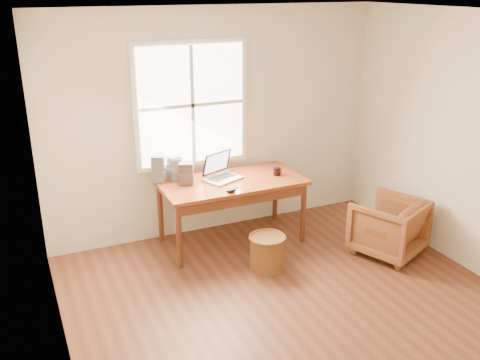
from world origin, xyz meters
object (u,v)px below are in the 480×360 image
Objects in this scene: wicker_stool at (267,253)px; laptop at (223,167)px; desk at (232,182)px; armchair at (388,227)px; coffee_mug at (277,172)px; cd_stack_a at (175,168)px.

wicker_stool is 1.08m from laptop.
armchair is (1.45, -0.96, -0.41)m from desk.
armchair reaches higher than wicker_stool.
desk reaches higher than wicker_stool.
desk reaches higher than armchair.
cd_stack_a is at bearing 148.65° from coffee_mug.
laptop is at bearing 144.45° from desk.
coffee_mug is at bearing 56.13° from wicker_stool.
coffee_mug is at bearing -33.15° from laptop.
armchair is 1.61× the size of laptop.
coffee_mug is (-0.91, 0.91, 0.48)m from armchair.
armchair is 7.79× the size of coffee_mug.
desk is 1.79m from armchair.
desk is 0.65m from cd_stack_a.
laptop is (-0.08, 0.06, 0.17)m from desk.
laptop is (-1.53, 1.02, 0.59)m from armchair.
desk is 2.31× the size of armchair.
armchair is 1.93m from laptop.
cd_stack_a reaches higher than desk.
armchair is at bearing -32.02° from cd_stack_a.
coffee_mug reaches higher than armchair.
cd_stack_a reaches higher than armchair.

